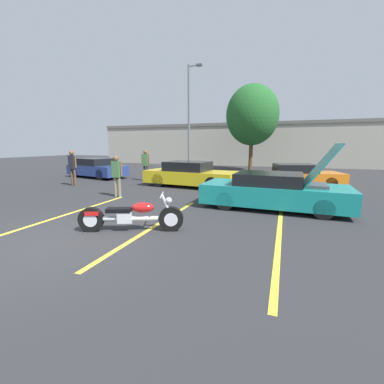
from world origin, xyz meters
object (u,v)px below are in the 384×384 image
(parked_car_mid_row, at_px, (190,175))
(parked_car_left_row, at_px, (97,168))
(spectator_near_motorcycle, at_px, (117,173))
(parked_car_right_row, at_px, (297,176))
(motorcycle, at_px, (131,216))
(show_car_hood_open, at_px, (274,191))
(light_pole, at_px, (190,114))
(tree_background, at_px, (252,115))
(spectator_by_show_car, at_px, (72,165))
(spectator_midground, at_px, (146,162))

(parked_car_mid_row, distance_m, parked_car_left_row, 7.31)
(parked_car_mid_row, relative_size, parked_car_left_row, 1.10)
(spectator_near_motorcycle, bearing_deg, parked_car_right_row, 36.90)
(motorcycle, height_order, show_car_hood_open, show_car_hood_open)
(light_pole, distance_m, tree_background, 5.13)
(motorcycle, relative_size, spectator_by_show_car, 1.34)
(motorcycle, relative_size, show_car_hood_open, 0.52)
(tree_background, bearing_deg, parked_car_mid_row, -100.86)
(tree_background, distance_m, show_car_hood_open, 13.81)
(tree_background, xyz_separation_m, spectator_midground, (-5.09, -8.51, -3.41))
(parked_car_left_row, xyz_separation_m, spectator_midground, (3.92, -0.35, 0.51))
(parked_car_mid_row, distance_m, spectator_near_motorcycle, 4.11)
(tree_background, relative_size, parked_car_right_row, 1.53)
(spectator_near_motorcycle, bearing_deg, motorcycle, -50.01)
(motorcycle, xyz_separation_m, spectator_near_motorcycle, (-2.95, 3.52, 0.64))
(show_car_hood_open, distance_m, parked_car_mid_row, 5.52)
(parked_car_mid_row, height_order, parked_car_left_row, parked_car_mid_row)
(tree_background, distance_m, spectator_midground, 10.48)
(motorcycle, distance_m, show_car_hood_open, 4.93)
(spectator_by_show_car, bearing_deg, spectator_near_motorcycle, -22.97)
(parked_car_right_row, bearing_deg, spectator_near_motorcycle, -158.91)
(tree_background, relative_size, parked_car_mid_row, 1.41)
(parked_car_mid_row, relative_size, spectator_by_show_car, 2.66)
(spectator_by_show_car, height_order, spectator_midground, spectator_by_show_car)
(spectator_by_show_car, bearing_deg, motorcycle, -36.91)
(parked_car_mid_row, bearing_deg, parked_car_right_row, 23.99)
(spectator_near_motorcycle, distance_m, spectator_midground, 4.88)
(motorcycle, bearing_deg, show_car_hood_open, 27.39)
(show_car_hood_open, height_order, parked_car_mid_row, show_car_hood_open)
(parked_car_left_row, bearing_deg, spectator_by_show_car, -56.01)
(parked_car_right_row, distance_m, spectator_midground, 8.50)
(parked_car_left_row, distance_m, parked_car_right_row, 12.38)
(parked_car_mid_row, height_order, spectator_by_show_car, spectator_by_show_car)
(tree_background, bearing_deg, show_car_hood_open, -79.23)
(parked_car_right_row, height_order, spectator_by_show_car, spectator_by_show_car)
(motorcycle, bearing_deg, spectator_midground, 96.36)
(spectator_by_show_car, bearing_deg, light_pole, 74.87)
(show_car_hood_open, relative_size, spectator_midground, 2.59)
(motorcycle, distance_m, parked_car_right_row, 9.78)
(show_car_hood_open, bearing_deg, parked_car_mid_row, 143.42)
(show_car_hood_open, height_order, spectator_by_show_car, show_car_hood_open)
(spectator_near_motorcycle, height_order, spectator_midground, spectator_midground)
(parked_car_mid_row, height_order, spectator_midground, spectator_midground)
(tree_background, xyz_separation_m, show_car_hood_open, (2.47, -13.01, -3.93))
(spectator_by_show_car, bearing_deg, parked_car_mid_row, 18.24)
(motorcycle, relative_size, spectator_near_motorcycle, 1.45)
(motorcycle, relative_size, parked_car_right_row, 0.55)
(motorcycle, xyz_separation_m, spectator_midground, (-4.31, 8.21, 0.73))
(parked_car_mid_row, distance_m, parked_car_right_row, 5.48)
(light_pole, bearing_deg, motorcycle, -74.83)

